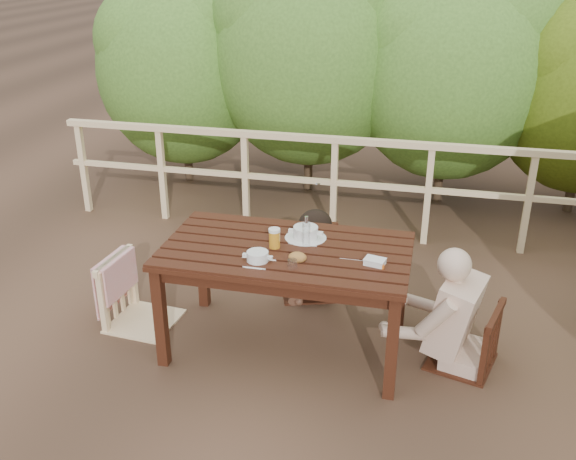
% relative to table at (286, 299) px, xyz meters
% --- Properties ---
extents(ground, '(60.00, 60.00, 0.00)m').
position_rel_table_xyz_m(ground, '(0.00, 0.00, -0.39)').
color(ground, brown).
rests_on(ground, ground).
extents(table, '(1.68, 0.94, 0.78)m').
position_rel_table_xyz_m(table, '(0.00, 0.00, 0.00)').
color(table, black).
rests_on(table, ground).
extents(chair_left, '(0.53, 0.53, 0.99)m').
position_rel_table_xyz_m(chair_left, '(-1.14, 0.05, 0.11)').
color(chair_left, beige).
rests_on(chair_left, ground).
extents(chair_far, '(0.62, 0.62, 0.99)m').
position_rel_table_xyz_m(chair_far, '(0.02, 0.83, 0.10)').
color(chair_far, black).
rests_on(chair_far, ground).
extents(chair_right, '(0.54, 0.54, 0.88)m').
position_rel_table_xyz_m(chair_right, '(1.23, 0.08, 0.05)').
color(chair_right, black).
rests_on(chair_right, ground).
extents(woman, '(0.64, 0.71, 1.19)m').
position_rel_table_xyz_m(woman, '(0.02, 0.85, 0.21)').
color(woman, black).
rests_on(woman, ground).
extents(diner_right, '(0.82, 0.73, 1.39)m').
position_rel_table_xyz_m(diner_right, '(1.26, 0.08, 0.31)').
color(diner_right, '#CDA58C').
rests_on(diner_right, ground).
extents(railing, '(5.60, 0.10, 1.01)m').
position_rel_table_xyz_m(railing, '(0.00, 2.00, 0.12)').
color(railing, beige).
rests_on(railing, ground).
extents(hedge_row, '(6.60, 1.60, 3.80)m').
position_rel_table_xyz_m(hedge_row, '(0.40, 3.20, 1.51)').
color(hedge_row, '#3F6622').
rests_on(hedge_row, ground).
extents(soup_near, '(0.24, 0.24, 0.08)m').
position_rel_table_xyz_m(soup_near, '(-0.14, -0.23, 0.43)').
color(soup_near, white).
rests_on(soup_near, table).
extents(soup_far, '(0.29, 0.29, 0.10)m').
position_rel_table_xyz_m(soup_far, '(0.09, 0.19, 0.44)').
color(soup_far, white).
rests_on(soup_far, table).
extents(bread_roll, '(0.12, 0.09, 0.07)m').
position_rel_table_xyz_m(bread_roll, '(0.11, -0.17, 0.42)').
color(bread_roll, '#B2873F').
rests_on(bread_roll, table).
extents(beer_glass, '(0.08, 0.08, 0.15)m').
position_rel_table_xyz_m(beer_glass, '(-0.08, -0.01, 0.46)').
color(beer_glass, '#C57624').
rests_on(beer_glass, table).
extents(bottle, '(0.06, 0.06, 0.23)m').
position_rel_table_xyz_m(bottle, '(0.12, 0.06, 0.50)').
color(bottle, silver).
rests_on(bottle, table).
extents(tumbler, '(0.06, 0.06, 0.07)m').
position_rel_table_xyz_m(tumbler, '(0.11, -0.28, 0.42)').
color(tumbler, silver).
rests_on(tumbler, table).
extents(butter_tub, '(0.15, 0.12, 0.06)m').
position_rel_table_xyz_m(butter_tub, '(0.61, -0.11, 0.42)').
color(butter_tub, white).
rests_on(butter_tub, table).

